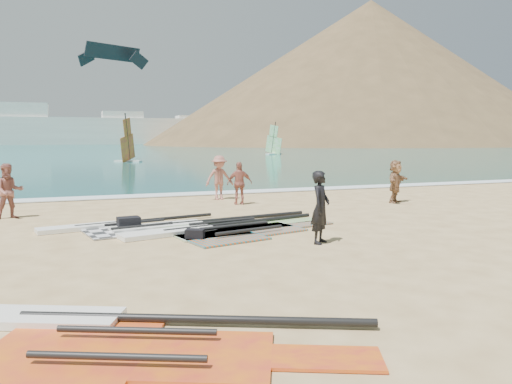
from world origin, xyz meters
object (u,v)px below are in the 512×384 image
object	(u,v)px
beachgoer_mid	(219,178)
beachgoer_back	(240,183)
gear_bag_near	(129,224)
person_wetsuit	(321,207)
beachgoer_left	(9,191)
rig_green	(206,226)
rig_red	(102,335)
rig_grey	(119,227)
gear_bag_far	(195,235)
rig_orange	(218,231)
beachgoer_right	(395,181)

from	to	relation	value
beachgoer_mid	beachgoer_back	world-z (taller)	beachgoer_mid
beachgoer_mid	gear_bag_near	bearing A→B (deg)	-130.46
person_wetsuit	beachgoer_left	distance (m)	10.12
beachgoer_mid	rig_green	bearing A→B (deg)	-113.15
rig_red	person_wetsuit	size ratio (longest dim) A/B	3.26
rig_green	person_wetsuit	xyz separation A→B (m)	(2.13, -2.95, 0.84)
rig_red	gear_bag_near	world-z (taller)	gear_bag_near
rig_grey	rig_green	distance (m)	2.45
gear_bag_far	beachgoer_left	distance (m)	7.14
gear_bag_near	rig_green	bearing A→B (deg)	-9.49
rig_grey	gear_bag_near	distance (m)	0.44
rig_orange	beachgoer_right	distance (m)	9.04
rig_green	beachgoer_back	xyz separation A→B (m)	(2.46, 4.34, 0.77)
rig_green	beachgoer_right	xyz separation A→B (m)	(8.40, 2.73, 0.79)
gear_bag_far	person_wetsuit	distance (m)	3.24
rig_red	beachgoer_right	world-z (taller)	beachgoer_right
rig_orange	gear_bag_near	size ratio (longest dim) A/B	10.43
beachgoer_back	beachgoer_right	distance (m)	6.15
rig_grey	rig_green	size ratio (longest dim) A/B	0.84
rig_orange	rig_red	size ratio (longest dim) A/B	1.08
beachgoer_mid	beachgoer_right	world-z (taller)	beachgoer_mid
rig_red	beachgoer_mid	distance (m)	14.31
beachgoer_left	beachgoer_back	bearing A→B (deg)	-7.79
person_wetsuit	beachgoer_back	bearing A→B (deg)	42.68
beachgoer_left	rig_green	bearing A→B (deg)	-46.56
rig_red	beachgoer_mid	size ratio (longest dim) A/B	3.19
beachgoer_left	beachgoer_mid	xyz separation A→B (m)	(7.60, 2.30, 0.03)
rig_green	beachgoer_back	size ratio (longest dim) A/B	3.85
gear_bag_far	beachgoer_back	size ratio (longest dim) A/B	0.28
gear_bag_far	beachgoer_mid	world-z (taller)	beachgoer_mid
rig_orange	rig_red	world-z (taller)	same
beachgoer_mid	beachgoer_back	size ratio (longest dim) A/B	1.11
person_wetsuit	beachgoer_mid	world-z (taller)	beachgoer_mid
rig_grey	gear_bag_near	world-z (taller)	gear_bag_near
rig_green	beachgoer_right	bearing A→B (deg)	8.82
rig_grey	gear_bag_far	xyz separation A→B (m)	(1.66, -2.23, 0.09)
rig_green	rig_orange	bearing A→B (deg)	-90.76
rig_grey	beachgoer_back	size ratio (longest dim) A/B	3.24
person_wetsuit	gear_bag_far	bearing A→B (deg)	108.20
rig_green	person_wetsuit	world-z (taller)	person_wetsuit
rig_orange	beachgoer_back	world-z (taller)	beachgoer_back
beachgoer_left	beachgoer_back	size ratio (longest dim) A/B	1.07
rig_grey	person_wetsuit	size ratio (longest dim) A/B	2.98
rig_red	beachgoer_right	bearing A→B (deg)	63.94
gear_bag_near	gear_bag_far	bearing A→B (deg)	-52.44
rig_green	gear_bag_near	xyz separation A→B (m)	(-2.12, 0.35, 0.14)
rig_grey	rig_red	bearing A→B (deg)	-108.14
gear_bag_near	beachgoer_left	xyz separation A→B (m)	(-3.33, 3.39, 0.69)
rig_green	gear_bag_far	world-z (taller)	gear_bag_far
rig_green	gear_bag_far	size ratio (longest dim) A/B	13.65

